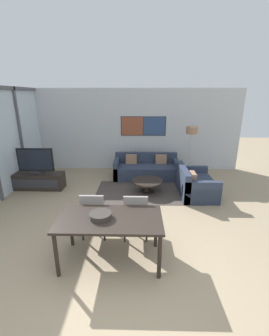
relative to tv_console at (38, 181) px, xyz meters
name	(u,v)px	position (x,y,z in m)	size (l,w,h in m)	color
ground_plane	(119,290)	(2.62, -3.51, -0.23)	(24.00, 24.00, 0.00)	#9E896B
wall_back	(132,130)	(2.63, 1.94, 1.17)	(7.54, 0.09, 2.80)	silver
area_rug	(147,192)	(3.11, -0.19, -0.23)	(2.82, 1.60, 0.01)	#473D38
tv_console	(38,181)	(0.00, 0.00, 0.00)	(1.44, 0.47, 0.47)	black
television	(35,161)	(0.00, 0.00, 0.59)	(1.00, 0.20, 0.72)	#2D2D33
sofa_main	(146,169)	(3.11, 1.05, 0.03)	(2.05, 0.89, 0.75)	#2D384C
sofa_side	(193,185)	(4.35, -0.30, 0.03)	(0.89, 1.36, 0.75)	#2D384C
coffee_table	(147,183)	(3.11, -0.19, 0.03)	(0.85, 0.85, 0.35)	black
dining_table	(110,222)	(2.45, -2.91, 0.46)	(1.61, 0.85, 0.77)	black
dining_chair_left	(94,212)	(2.06, -2.28, 0.28)	(0.46, 0.46, 0.90)	gray
dining_chair_centre	(136,213)	(2.83, -2.30, 0.28)	(0.46, 0.46, 0.90)	gray
fruit_bowl	(101,215)	(2.31, -2.92, 0.59)	(0.34, 0.34, 0.09)	#332D28
floor_lamp	(192,134)	(4.49, 0.95, 1.19)	(0.35, 0.35, 1.67)	#2D2D33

